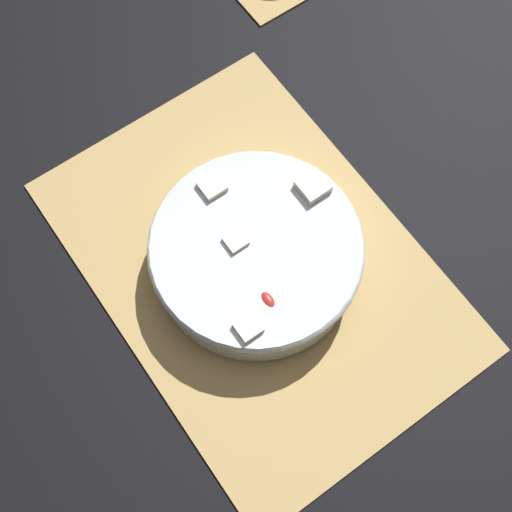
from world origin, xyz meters
TOP-DOWN VIEW (x-y plane):
  - ground_plane at (0.00, 0.00)m, footprint 6.00×6.00m
  - bamboo_mat_center at (0.00, 0.00)m, footprint 0.50×0.34m
  - fruit_salad_bowl at (0.00, -0.00)m, footprint 0.24×0.24m

SIDE VIEW (x-z plane):
  - ground_plane at x=0.00m, z-range 0.00..0.00m
  - bamboo_mat_center at x=0.00m, z-range 0.00..0.01m
  - fruit_salad_bowl at x=0.00m, z-range 0.01..0.07m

